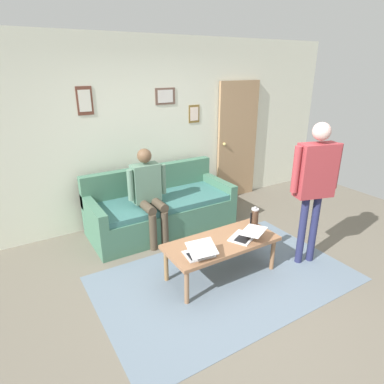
{
  "coord_description": "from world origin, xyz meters",
  "views": [
    {
      "loc": [
        2.03,
        2.41,
        2.3
      ],
      "look_at": [
        0.02,
        -0.9,
        0.8
      ],
      "focal_mm": 30.92,
      "sensor_mm": 36.0,
      "label": 1
    }
  ],
  "objects_px": {
    "laptop_left": "(200,252)",
    "person_standing": "(315,177)",
    "coffee_table": "(221,245)",
    "interior_door": "(237,141)",
    "french_press": "(255,218)",
    "laptop_center": "(246,235)",
    "person_seated": "(149,190)",
    "couch": "(160,209)"
  },
  "relations": [
    {
      "from": "laptop_left",
      "to": "person_standing",
      "type": "height_order",
      "value": "person_standing"
    },
    {
      "from": "coffee_table",
      "to": "laptop_left",
      "type": "bearing_deg",
      "value": 19.44
    },
    {
      "from": "interior_door",
      "to": "french_press",
      "type": "xyz_separation_m",
      "value": [
        1.16,
        1.83,
        -0.46
      ]
    },
    {
      "from": "interior_door",
      "to": "laptop_center",
      "type": "height_order",
      "value": "interior_door"
    },
    {
      "from": "person_seated",
      "to": "laptop_left",
      "type": "bearing_deg",
      "value": 88.48
    },
    {
      "from": "person_seated",
      "to": "laptop_center",
      "type": "bearing_deg",
      "value": 114.86
    },
    {
      "from": "interior_door",
      "to": "person_standing",
      "type": "height_order",
      "value": "interior_door"
    },
    {
      "from": "couch",
      "to": "french_press",
      "type": "height_order",
      "value": "couch"
    },
    {
      "from": "french_press",
      "to": "person_standing",
      "type": "bearing_deg",
      "value": 143.47
    },
    {
      "from": "person_standing",
      "to": "person_seated",
      "type": "xyz_separation_m",
      "value": [
        1.4,
        -1.51,
        -0.38
      ]
    },
    {
      "from": "person_seated",
      "to": "couch",
      "type": "bearing_deg",
      "value": -140.1
    },
    {
      "from": "french_press",
      "to": "person_seated",
      "type": "xyz_separation_m",
      "value": [
        0.88,
        -1.12,
        0.16
      ]
    },
    {
      "from": "laptop_center",
      "to": "person_standing",
      "type": "distance_m",
      "value": 1.02
    },
    {
      "from": "couch",
      "to": "laptop_left",
      "type": "height_order",
      "value": "couch"
    },
    {
      "from": "coffee_table",
      "to": "laptop_center",
      "type": "bearing_deg",
      "value": 158.33
    },
    {
      "from": "couch",
      "to": "person_standing",
      "type": "xyz_separation_m",
      "value": [
        -1.13,
        1.73,
        0.8
      ]
    },
    {
      "from": "laptop_left",
      "to": "person_seated",
      "type": "height_order",
      "value": "person_seated"
    },
    {
      "from": "coffee_table",
      "to": "french_press",
      "type": "xyz_separation_m",
      "value": [
        -0.54,
        -0.08,
        0.17
      ]
    },
    {
      "from": "laptop_center",
      "to": "person_standing",
      "type": "height_order",
      "value": "person_standing"
    },
    {
      "from": "person_standing",
      "to": "person_seated",
      "type": "distance_m",
      "value": 2.09
    },
    {
      "from": "couch",
      "to": "coffee_table",
      "type": "xyz_separation_m",
      "value": [
        -0.07,
        1.43,
        0.09
      ]
    },
    {
      "from": "couch",
      "to": "person_seated",
      "type": "relative_size",
      "value": 1.62
    },
    {
      "from": "coffee_table",
      "to": "person_standing",
      "type": "height_order",
      "value": "person_standing"
    },
    {
      "from": "couch",
      "to": "laptop_left",
      "type": "bearing_deg",
      "value": 78.87
    },
    {
      "from": "couch",
      "to": "laptop_center",
      "type": "distance_m",
      "value": 1.58
    },
    {
      "from": "laptop_left",
      "to": "laptop_center",
      "type": "height_order",
      "value": "laptop_left"
    },
    {
      "from": "coffee_table",
      "to": "person_standing",
      "type": "xyz_separation_m",
      "value": [
        -1.06,
        0.31,
        0.71
      ]
    },
    {
      "from": "interior_door",
      "to": "couch",
      "type": "relative_size",
      "value": 0.99
    },
    {
      "from": "interior_door",
      "to": "laptop_left",
      "type": "distance_m",
      "value": 2.96
    },
    {
      "from": "laptop_center",
      "to": "couch",
      "type": "bearing_deg",
      "value": -77.71
    },
    {
      "from": "person_seated",
      "to": "person_standing",
      "type": "bearing_deg",
      "value": 132.88
    },
    {
      "from": "couch",
      "to": "french_press",
      "type": "bearing_deg",
      "value": 114.33
    },
    {
      "from": "interior_door",
      "to": "laptop_center",
      "type": "distance_m",
      "value": 2.53
    },
    {
      "from": "couch",
      "to": "person_standing",
      "type": "bearing_deg",
      "value": 123.05
    },
    {
      "from": "laptop_left",
      "to": "laptop_center",
      "type": "xyz_separation_m",
      "value": [
        -0.64,
        -0.03,
        0.0
      ]
    },
    {
      "from": "person_seated",
      "to": "french_press",
      "type": "bearing_deg",
      "value": 128.12
    },
    {
      "from": "interior_door",
      "to": "person_standing",
      "type": "bearing_deg",
      "value": 73.72
    },
    {
      "from": "interior_door",
      "to": "laptop_left",
      "type": "relative_size",
      "value": 6.15
    },
    {
      "from": "couch",
      "to": "french_press",
      "type": "relative_size",
      "value": 7.59
    },
    {
      "from": "coffee_table",
      "to": "french_press",
      "type": "relative_size",
      "value": 4.74
    },
    {
      "from": "laptop_left",
      "to": "couch",
      "type": "bearing_deg",
      "value": -101.13
    },
    {
      "from": "couch",
      "to": "person_seated",
      "type": "height_order",
      "value": "person_seated"
    }
  ]
}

